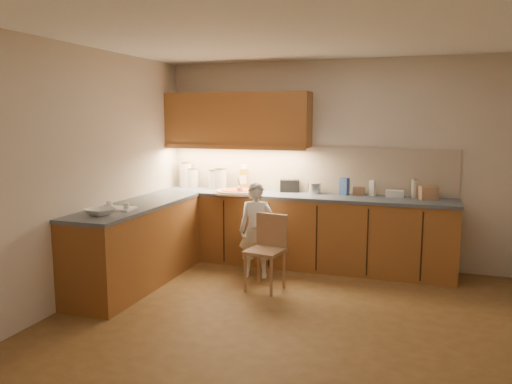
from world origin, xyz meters
TOP-DOWN VIEW (x-y plane):
  - room at (0.00, 0.00)m, footprint 4.54×4.50m
  - l_counter at (-0.92, 1.25)m, footprint 3.77×2.62m
  - backsplash at (-0.38, 1.99)m, footprint 3.75×0.02m
  - upper_cabinets at (-1.27, 1.82)m, footprint 1.95×0.36m
  - pizza_on_board at (-1.16, 1.49)m, footprint 0.55×0.55m
  - child at (-0.75, 1.08)m, footprint 0.45×0.34m
  - wooden_chair at (-0.51, 0.73)m, footprint 0.43×0.43m
  - mixing_bowl at (-1.95, -0.25)m, footprint 0.32×0.32m
  - canister_a at (-2.06, 1.87)m, footprint 0.18×0.18m
  - canister_b at (-1.95, 1.87)m, footprint 0.16×0.16m
  - canister_c at (-1.62, 1.83)m, footprint 0.14×0.14m
  - canister_d at (-1.53, 1.85)m, footprint 0.18×0.18m
  - oil_jug at (-1.19, 1.85)m, footprint 0.13×0.11m
  - toaster at (-0.56, 1.86)m, footprint 0.27×0.20m
  - steel_pot at (-0.23, 1.83)m, footprint 0.18×0.18m
  - blue_box at (0.15, 1.83)m, footprint 0.13×0.11m
  - card_box_a at (0.32, 1.89)m, footprint 0.14×0.10m
  - white_bottle at (0.49, 1.87)m, footprint 0.08×0.08m
  - flat_pack at (0.76, 1.85)m, footprint 0.22×0.17m
  - tall_jar at (0.99, 1.86)m, footprint 0.07×0.07m
  - card_box_b at (1.14, 1.80)m, footprint 0.24×0.21m
  - dough_cloth at (-1.93, 0.07)m, footprint 0.31×0.25m
  - spice_jar_a at (-2.05, 0.05)m, footprint 0.07×0.07m
  - spice_jar_b at (-1.84, 0.06)m, footprint 0.06×0.06m

SIDE VIEW (x-z plane):
  - l_counter at x=-0.92m, z-range 0.00..0.92m
  - wooden_chair at x=-0.51m, z-range 0.07..0.89m
  - child at x=-0.75m, z-range 0.00..1.13m
  - dough_cloth at x=-1.93m, z-range 0.92..0.94m
  - pizza_on_board at x=-1.16m, z-range 0.83..1.06m
  - mixing_bowl at x=-1.95m, z-range 0.92..0.99m
  - spice_jar_b at x=-1.84m, z-range 0.92..1.00m
  - flat_pack at x=0.76m, z-range 0.92..1.00m
  - spice_jar_a at x=-2.05m, z-range 0.92..1.01m
  - card_box_a at x=0.32m, z-range 0.92..1.02m
  - steel_pot at x=-0.23m, z-range 0.92..1.06m
  - card_box_b at x=1.14m, z-range 0.92..1.08m
  - toaster at x=-0.56m, z-range 0.92..1.08m
  - white_bottle at x=0.49m, z-range 0.92..1.11m
  - blue_box at x=0.15m, z-range 0.92..1.13m
  - tall_jar at x=0.99m, z-range 0.92..1.15m
  - canister_c at x=-1.62m, z-range 0.92..1.19m
  - canister_b at x=-1.95m, z-range 0.92..1.19m
  - canister_d at x=-1.53m, z-range 0.92..1.21m
  - oil_jug at x=-1.19m, z-range 0.91..1.24m
  - canister_a at x=-2.06m, z-range 0.92..1.28m
  - backsplash at x=-0.38m, z-range 0.92..1.50m
  - room at x=0.00m, z-range 0.37..2.99m
  - upper_cabinets at x=-1.27m, z-range 1.48..2.21m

